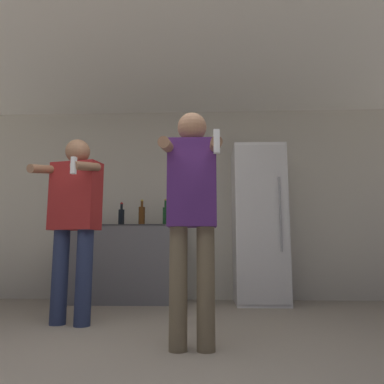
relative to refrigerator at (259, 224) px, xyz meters
The scene contains 10 objects.
wall_back 1.20m from the refrigerator, 160.79° to the left, with size 7.00×0.06×2.55m.
ceiling_slab 2.32m from the refrigerator, 131.11° to the right, with size 7.00×3.72×0.05m.
refrigerator is the anchor object (origin of this frame).
counter 1.74m from the refrigerator, behind, with size 1.53×0.60×0.94m.
bottle_brown_liquor 1.04m from the refrigerator, behind, with size 0.08×0.08×0.36m.
bottle_amber_bourbon 1.72m from the refrigerator, behind, with size 0.07×0.07×0.29m.
bottle_green_wine 1.46m from the refrigerator, behind, with size 0.08×0.08×0.33m.
bottle_dark_rum 1.16m from the refrigerator, behind, with size 0.07×0.07×0.33m.
person_woman_foreground 2.27m from the refrigerator, 108.90° to the right, with size 0.39×0.52×1.59m.
person_man_side 2.28m from the refrigerator, 143.21° to the right, with size 0.56×0.57×1.65m.
Camera 1 is at (0.46, -1.80, 0.64)m, focal length 35.00 mm.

